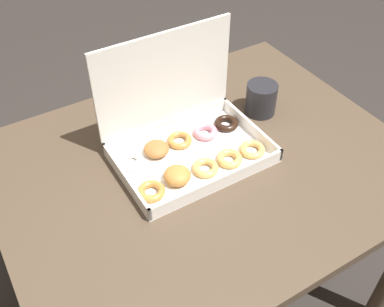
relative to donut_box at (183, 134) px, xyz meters
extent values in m
plane|color=#2D2826|center=(0.03, -0.07, -0.78)|extent=(8.00, 8.00, 0.00)
cube|color=#4C3D2D|center=(0.03, -0.07, -0.08)|extent=(1.08, 0.86, 0.03)
cylinder|color=#4C3D2D|center=(-0.47, 0.32, -0.43)|extent=(0.06, 0.06, 0.68)
cylinder|color=#4C3D2D|center=(0.52, 0.32, -0.43)|extent=(0.06, 0.06, 0.68)
cube|color=white|center=(0.00, -0.04, -0.06)|extent=(0.40, 0.27, 0.01)
cube|color=white|center=(0.00, -0.17, -0.04)|extent=(0.40, 0.01, 0.04)
cube|color=white|center=(0.00, 0.09, -0.04)|extent=(0.40, 0.01, 0.04)
cube|color=white|center=(-0.19, -0.04, -0.04)|extent=(0.01, 0.27, 0.04)
cube|color=white|center=(0.20, -0.04, -0.04)|extent=(0.01, 0.27, 0.04)
cube|color=white|center=(0.00, 0.10, 0.12)|extent=(0.40, 0.01, 0.27)
torus|color=#B77A38|center=(-0.15, -0.10, -0.05)|extent=(0.07, 0.07, 0.02)
ellipsoid|color=#B77A38|center=(-0.07, -0.10, -0.04)|extent=(0.07, 0.07, 0.04)
torus|color=tan|center=(0.01, -0.10, -0.05)|extent=(0.07, 0.07, 0.02)
torus|color=tan|center=(0.08, -0.11, -0.04)|extent=(0.07, 0.07, 0.02)
torus|color=tan|center=(0.15, -0.11, -0.05)|extent=(0.07, 0.07, 0.02)
torus|color=white|center=(-0.15, 0.02, -0.05)|extent=(0.07, 0.07, 0.02)
ellipsoid|color=#9E6633|center=(-0.07, 0.02, -0.04)|extent=(0.07, 0.07, 0.03)
torus|color=#B77A38|center=(0.00, 0.03, -0.05)|extent=(0.07, 0.07, 0.02)
torus|color=pink|center=(0.08, 0.02, -0.04)|extent=(0.07, 0.07, 0.02)
torus|color=black|center=(0.16, 0.02, -0.04)|extent=(0.07, 0.07, 0.02)
cylinder|color=#232328|center=(0.29, 0.03, -0.01)|extent=(0.09, 0.09, 0.10)
cylinder|color=black|center=(0.29, 0.03, 0.03)|extent=(0.08, 0.08, 0.01)
camera|label=1|loc=(-0.45, -0.79, 0.78)|focal=42.00mm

